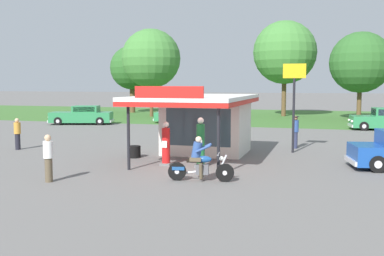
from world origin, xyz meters
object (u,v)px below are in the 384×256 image
Objects in this scene: gas_pump_nearside at (166,145)px; bystander_standing_back_lot at (295,131)px; bystander_leaning_by_kiosk at (17,133)px; motorcycle_with_rider at (200,163)px; roadside_pole_sign at (294,92)px; parked_car_back_row_right at (82,116)px; gas_pump_offside at (201,144)px; parked_car_back_row_centre at (184,115)px; spare_tire_stack at (134,152)px; bystander_chatting_near_pumps at (48,157)px.

bystander_standing_back_lot is (4.83, 6.59, 0.09)m from gas_pump_nearside.
bystander_standing_back_lot reaches higher than bystander_leaning_by_kiosk.
bystander_leaning_by_kiosk reaches higher than motorcycle_with_rider.
gas_pump_nearside is 0.42× the size of roadside_pole_sign.
bystander_standing_back_lot reaches higher than parked_car_back_row_right.
gas_pump_offside is (1.50, 0.00, 0.10)m from gas_pump_nearside.
gas_pump_nearside is at bearing -126.22° from bystander_standing_back_lot.
motorcycle_with_rider is at bearing -49.58° from gas_pump_nearside.
motorcycle_with_rider is 23.68m from parked_car_back_row_centre.
gas_pump_nearside is at bearing -74.33° from parked_car_back_row_centre.
roadside_pole_sign is (13.70, 3.05, 2.15)m from bystander_leaning_by_kiosk.
spare_tire_stack is at bearing -152.23° from roadside_pole_sign.
roadside_pole_sign is at bearing -90.12° from bystander_standing_back_lot.
gas_pump_nearside is 1.13× the size of bystander_leaning_by_kiosk.
bystander_standing_back_lot is at bearing -51.85° from parked_car_back_row_centre.
roadside_pole_sign is 8.28m from spare_tire_stack.
gas_pump_nearside is 0.33× the size of parked_car_back_row_right.
gas_pump_nearside is at bearing 56.29° from bystander_chatting_near_pumps.
gas_pump_offside is 6.01m from bystander_chatting_near_pumps.
roadside_pole_sign is at bearing 27.77° from spare_tire_stack.
bystander_chatting_near_pumps is 0.38× the size of roadside_pole_sign.
motorcycle_with_rider is 24.15m from parked_car_back_row_right.
roadside_pole_sign reaches higher than gas_pump_offside.
gas_pump_nearside reaches higher than parked_car_back_row_right.
parked_car_back_row_right is 9.20× the size of spare_tire_stack.
parked_car_back_row_centre is (-7.06, 19.82, -0.26)m from gas_pump_offside.
spare_tire_stack is at bearing -143.30° from bystander_standing_back_lot.
gas_pump_nearside is 0.90× the size of gas_pump_offside.
spare_tire_stack is (-3.59, 1.44, -0.66)m from gas_pump_offside.
roadside_pole_sign is 7.27× the size of spare_tire_stack.
gas_pump_offside is at bearing -11.08° from bystander_leaning_by_kiosk.
gas_pump_nearside is at bearing -34.58° from spare_tire_stack.
bystander_standing_back_lot is at bearing 73.89° from motorcycle_with_rider.
motorcycle_with_rider is 0.42× the size of parked_car_back_row_right.
roadside_pole_sign is (4.83, 5.08, 2.17)m from gas_pump_nearside.
spare_tire_stack is (11.18, -14.56, -0.44)m from parked_car_back_row_right.
bystander_standing_back_lot is (3.33, 6.59, -0.01)m from gas_pump_offside.
motorcycle_with_rider is 1.34× the size of bystander_standing_back_lot.
gas_pump_offside reaches higher than bystander_leaning_by_kiosk.
gas_pump_nearside is 9.10m from bystander_leaning_by_kiosk.
gas_pump_offside is 21.77m from parked_car_back_row_right.
gas_pump_nearside is 0.80× the size of motorcycle_with_rider.
bystander_leaning_by_kiosk is (-10.37, 2.03, -0.08)m from gas_pump_offside.
bystander_standing_back_lot is at bearing 89.88° from roadside_pole_sign.
bystander_chatting_near_pumps reaches higher than parked_car_back_row_right.
gas_pump_nearside is 1.11× the size of bystander_chatting_near_pumps.
bystander_leaning_by_kiosk is (-11.06, 4.60, 0.20)m from motorcycle_with_rider.
bystander_standing_back_lot is at bearing 53.78° from gas_pump_nearside.
bystander_leaning_by_kiosk is 14.20m from roadside_pole_sign.
roadside_pole_sign is (-0.00, -1.51, 2.08)m from bystander_standing_back_lot.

